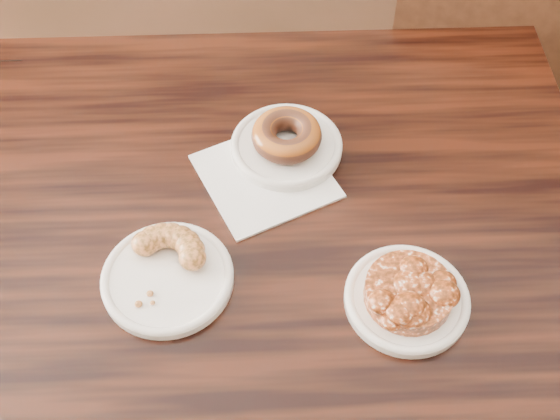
% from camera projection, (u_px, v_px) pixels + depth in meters
% --- Properties ---
extents(floor, '(5.00, 5.00, 0.00)m').
position_uv_depth(floor, '(278.00, 378.00, 1.63)').
color(floor, black).
rests_on(floor, ground).
extents(cafe_table, '(1.11, 1.11, 0.75)m').
position_uv_depth(cafe_table, '(275.00, 376.00, 1.24)').
color(cafe_table, black).
rests_on(cafe_table, floor).
extents(chair_far, '(0.53, 0.53, 0.90)m').
position_uv_depth(chair_far, '(490.00, 69.00, 1.60)').
color(chair_far, black).
rests_on(chair_far, floor).
extents(napkin, '(0.24, 0.24, 0.00)m').
position_uv_depth(napkin, '(266.00, 176.00, 1.02)').
color(napkin, white).
rests_on(napkin, cafe_table).
extents(plate_donut, '(0.17, 0.17, 0.01)m').
position_uv_depth(plate_donut, '(287.00, 146.00, 1.05)').
color(plate_donut, white).
rests_on(plate_donut, napkin).
extents(plate_cruller, '(0.17, 0.17, 0.01)m').
position_uv_depth(plate_cruller, '(168.00, 278.00, 0.91)').
color(plate_cruller, white).
rests_on(plate_cruller, cafe_table).
extents(plate_fritter, '(0.16, 0.16, 0.01)m').
position_uv_depth(plate_fritter, '(407.00, 299.00, 0.89)').
color(plate_fritter, white).
rests_on(plate_fritter, cafe_table).
extents(glazed_donut, '(0.10, 0.10, 0.04)m').
position_uv_depth(glazed_donut, '(287.00, 135.00, 1.03)').
color(glazed_donut, maroon).
rests_on(glazed_donut, plate_donut).
extents(apple_fritter, '(0.15, 0.15, 0.04)m').
position_uv_depth(apple_fritter, '(409.00, 290.00, 0.88)').
color(apple_fritter, '#401A06').
rests_on(apple_fritter, plate_fritter).
extents(cruller_fragment, '(0.12, 0.12, 0.03)m').
position_uv_depth(cruller_fragment, '(165.00, 269.00, 0.90)').
color(cruller_fragment, '#5C3712').
rests_on(cruller_fragment, plate_cruller).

